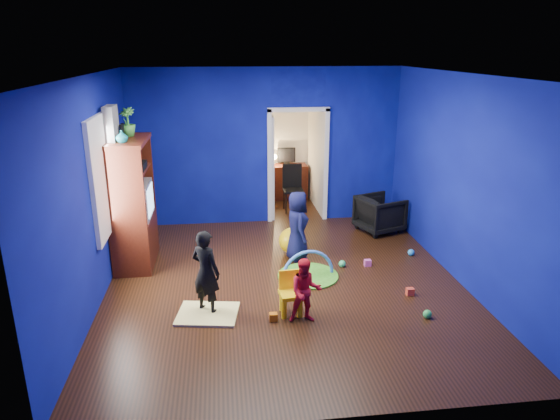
{
  "coord_description": "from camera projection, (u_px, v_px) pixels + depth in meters",
  "views": [
    {
      "loc": [
        -0.86,
        -6.4,
        3.24
      ],
      "look_at": [
        -0.03,
        0.4,
        0.99
      ],
      "focal_mm": 32.0,
      "sensor_mm": 36.0,
      "label": 1
    }
  ],
  "objects": [
    {
      "name": "armchair",
      "position": [
        380.0,
        214.0,
        9.09
      ],
      "size": [
        0.93,
        0.92,
        0.67
      ],
      "primitive_type": "imported",
      "rotation": [
        0.0,
        0.0,
        1.92
      ],
      "color": "black",
      "rests_on": "floor"
    },
    {
      "name": "folding_chair",
      "position": [
        293.0,
        189.0,
        10.18
      ],
      "size": [
        0.4,
        0.4,
        0.92
      ],
      "primitive_type": "cube",
      "color": "black",
      "rests_on": "floor"
    },
    {
      "name": "yellow_blanket",
      "position": [
        208.0,
        314.0,
        6.32
      ],
      "size": [
        0.84,
        0.71,
        0.03
      ],
      "primitive_type": "cube",
      "rotation": [
        0.0,
        0.0,
        -0.16
      ],
      "color": "#F2E07A",
      "rests_on": "floor"
    },
    {
      "name": "ceiling",
      "position": [
        286.0,
        75.0,
        6.24
      ],
      "size": [
        5.0,
        5.5,
        0.01
      ],
      "primitive_type": "cube",
      "color": "white",
      "rests_on": "wall_back"
    },
    {
      "name": "wall_right",
      "position": [
        462.0,
        181.0,
        6.98
      ],
      "size": [
        0.02,
        5.5,
        2.9
      ],
      "primitive_type": "cube",
      "color": "navy",
      "rests_on": "floor"
    },
    {
      "name": "toy_2",
      "position": [
        273.0,
        317.0,
        6.17
      ],
      "size": [
        0.1,
        0.08,
        0.1
      ],
      "primitive_type": "cube",
      "color": "orange",
      "rests_on": "floor"
    },
    {
      "name": "toddler_red",
      "position": [
        306.0,
        291.0,
        6.05
      ],
      "size": [
        0.41,
        0.33,
        0.82
      ],
      "primitive_type": "imported",
      "rotation": [
        0.0,
        0.0,
        -0.04
      ],
      "color": "red",
      "rests_on": "floor"
    },
    {
      "name": "study_desk",
      "position": [
        287.0,
        181.0,
        11.11
      ],
      "size": [
        0.88,
        0.44,
        0.75
      ],
      "primitive_type": "cube",
      "color": "#3D140A",
      "rests_on": "floor"
    },
    {
      "name": "doorway",
      "position": [
        298.0,
        167.0,
        9.48
      ],
      "size": [
        1.16,
        0.1,
        2.1
      ],
      "primitive_type": "cube",
      "color": "white",
      "rests_on": "floor"
    },
    {
      "name": "wall_front",
      "position": [
        330.0,
        275.0,
        4.09
      ],
      "size": [
        5.0,
        0.02,
        2.9
      ],
      "primitive_type": "cube",
      "color": "navy",
      "rests_on": "floor"
    },
    {
      "name": "play_mat",
      "position": [
        308.0,
        276.0,
        7.37
      ],
      "size": [
        0.9,
        0.9,
        0.02
      ],
      "primitive_type": "cylinder",
      "color": "green",
      "rests_on": "floor"
    },
    {
      "name": "toy_5",
      "position": [
        427.0,
        314.0,
        6.24
      ],
      "size": [
        0.11,
        0.11,
        0.11
      ],
      "primitive_type": "sphere",
      "color": "green",
      "rests_on": "floor"
    },
    {
      "name": "alcove",
      "position": [
        291.0,
        148.0,
        10.24
      ],
      "size": [
        1.0,
        1.75,
        2.5
      ],
      "primitive_type": null,
      "color": "silver",
      "rests_on": "floor"
    },
    {
      "name": "desk_lamp",
      "position": [
        274.0,
        157.0,
        10.96
      ],
      "size": [
        0.14,
        0.14,
        0.14
      ],
      "primitive_type": "sphere",
      "color": "#FFD88C",
      "rests_on": "study_desk"
    },
    {
      "name": "window_left",
      "position": [
        99.0,
        178.0,
        6.7
      ],
      "size": [
        0.03,
        0.95,
        1.55
      ],
      "primitive_type": "cube",
      "color": "white",
      "rests_on": "wall_left"
    },
    {
      "name": "hopper_ball",
      "position": [
        292.0,
        241.0,
        8.16
      ],
      "size": [
        0.43,
        0.43,
        0.43
      ],
      "primitive_type": "sphere",
      "color": "yellow",
      "rests_on": "floor"
    },
    {
      "name": "vase",
      "position": [
        122.0,
        136.0,
        6.93
      ],
      "size": [
        0.2,
        0.2,
        0.17
      ],
      "primitive_type": "imported",
      "rotation": [
        0.0,
        0.0,
        -0.19
      ],
      "color": "#0B585C",
      "rests_on": "tv_armoire"
    },
    {
      "name": "potted_plant",
      "position": [
        127.0,
        122.0,
        7.38
      ],
      "size": [
        0.3,
        0.3,
        0.43
      ],
      "primitive_type": "imported",
      "rotation": [
        0.0,
        0.0,
        -0.29
      ],
      "color": "#398932",
      "rests_on": "tv_armoire"
    },
    {
      "name": "floor",
      "position": [
        285.0,
        284.0,
        7.14
      ],
      "size": [
        5.0,
        5.5,
        0.01
      ],
      "primitive_type": "cube",
      "color": "black",
      "rests_on": "ground"
    },
    {
      "name": "toy_3",
      "position": [
        342.0,
        264.0,
        7.68
      ],
      "size": [
        0.11,
        0.11,
        0.11
      ],
      "primitive_type": "sphere",
      "color": "#35BC63",
      "rests_on": "floor"
    },
    {
      "name": "child_black",
      "position": [
        206.0,
        272.0,
        6.24
      ],
      "size": [
        0.48,
        0.45,
        1.1
      ],
      "primitive_type": "imported",
      "rotation": [
        0.0,
        0.0,
        2.5
      ],
      "color": "black",
      "rests_on": "floor"
    },
    {
      "name": "wall_left",
      "position": [
        93.0,
        193.0,
        6.4
      ],
      "size": [
        0.02,
        5.5,
        2.9
      ],
      "primitive_type": "cube",
      "color": "navy",
      "rests_on": "floor"
    },
    {
      "name": "toy_0",
      "position": [
        410.0,
        292.0,
        6.81
      ],
      "size": [
        0.1,
        0.08,
        0.1
      ],
      "primitive_type": "cube",
      "color": "#EB4227",
      "rests_on": "floor"
    },
    {
      "name": "tv_armoire",
      "position": [
        132.0,
        203.0,
        7.55
      ],
      "size": [
        0.58,
        1.14,
        1.96
      ],
      "primitive_type": "cube",
      "color": "#41170A",
      "rests_on": "floor"
    },
    {
      "name": "curtain",
      "position": [
        118.0,
        189.0,
        7.33
      ],
      "size": [
        0.14,
        0.42,
        2.4
      ],
      "primitive_type": "cube",
      "color": "slate",
      "rests_on": "floor"
    },
    {
      "name": "book_shelf",
      "position": [
        287.0,
        106.0,
        10.7
      ],
      "size": [
        0.88,
        0.24,
        0.04
      ],
      "primitive_type": "cube",
      "color": "white",
      "rests_on": "study_desk"
    },
    {
      "name": "toy_4",
      "position": [
        368.0,
        263.0,
        7.72
      ],
      "size": [
        0.1,
        0.08,
        0.1
      ],
      "primitive_type": "cube",
      "color": "#DC52A4",
      "rests_on": "floor"
    },
    {
      "name": "child_navy",
      "position": [
        297.0,
        226.0,
        7.82
      ],
      "size": [
        0.39,
        0.57,
        1.12
      ],
      "primitive_type": "imported",
      "rotation": [
        0.0,
        0.0,
        1.64
      ],
      "color": "#0F1537",
      "rests_on": "floor"
    },
    {
      "name": "desk_monitor",
      "position": [
        286.0,
        155.0,
        11.04
      ],
      "size": [
        0.4,
        0.05,
        0.32
      ],
      "primitive_type": "cube",
      "color": "black",
      "rests_on": "study_desk"
    },
    {
      "name": "crt_tv",
      "position": [
        135.0,
        201.0,
        7.54
      ],
      "size": [
        0.46,
        0.7,
        0.54
      ],
      "primitive_type": "cube",
      "color": "silver",
      "rests_on": "tv_armoire"
    },
    {
      "name": "toy_1",
      "position": [
        411.0,
        252.0,
        8.1
      ],
      "size": [
        0.11,
        0.11,
        0.11
      ],
      "primitive_type": "sphere",
      "color": "#258DD6",
      "rests_on": "floor"
    },
    {
      "name": "wall_back",
      "position": [
        266.0,
        147.0,
        9.28
      ],
      "size": [
        5.0,
        0.02,
        2.9
      ],
      "primitive_type": "cube",
      "color": "navy",
      "rests_on": "floor"
    },
    {
      "name": "toy_arch",
      "position": [
        308.0,
        275.0,
        7.37
      ],
      "size": [
        0.8,
        0.16,
        0.8
      ],
      "primitive_type": "torus",
      "rotation": [
        1.57,
        0.0,
        0.14
      ],
      "color": "#3F8CD8",
      "rests_on": "floor"
    },
    {
      "name": "kid_chair",
      "position": [
        291.0,
        296.0,
        6.28
      ],
      "size": [
        0.3,
        0.3,
        0.5
      ],
      "primitive_type": "cube",
      "rotation": [
        0.0,
        0.0,
        0.09
      ],
      "color": "yellow",
      "rests_on": "floor"
    }
  ]
}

